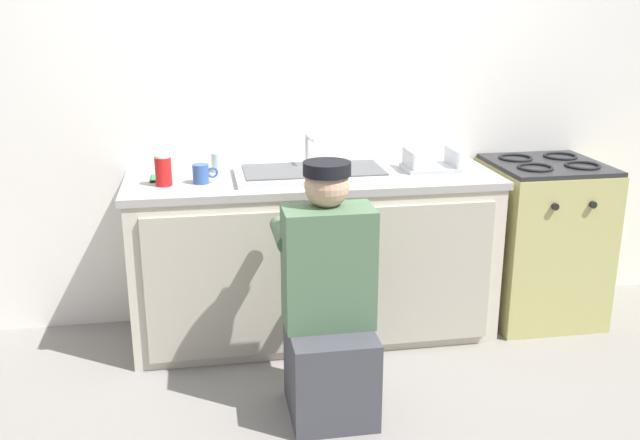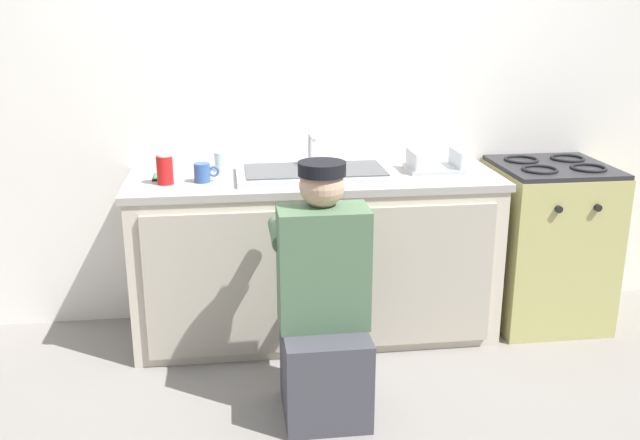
# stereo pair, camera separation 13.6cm
# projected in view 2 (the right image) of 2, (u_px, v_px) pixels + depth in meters

# --- Properties ---
(ground_plane) EXTENTS (12.00, 12.00, 0.00)m
(ground_plane) POSITION_uv_depth(u_px,v_px,m) (323.00, 356.00, 3.63)
(ground_plane) COLOR gray
(back_wall) EXTENTS (6.00, 0.10, 2.50)m
(back_wall) POSITION_uv_depth(u_px,v_px,m) (307.00, 94.00, 3.88)
(back_wall) COLOR silver
(back_wall) RESTS_ON ground_plane
(counter_cabinet) EXTENTS (1.87, 0.62, 0.83)m
(counter_cabinet) POSITION_uv_depth(u_px,v_px,m) (315.00, 260.00, 3.78)
(counter_cabinet) COLOR beige
(counter_cabinet) RESTS_ON ground_plane
(countertop) EXTENTS (1.91, 0.62, 0.04)m
(countertop) POSITION_uv_depth(u_px,v_px,m) (315.00, 180.00, 3.66)
(countertop) COLOR #9E9993
(countertop) RESTS_ON counter_cabinet
(sink_double_basin) EXTENTS (0.80, 0.44, 0.19)m
(sink_double_basin) POSITION_uv_depth(u_px,v_px,m) (315.00, 172.00, 3.65)
(sink_double_basin) COLOR silver
(sink_double_basin) RESTS_ON countertop
(stove_range) EXTENTS (0.59, 0.62, 0.91)m
(stove_range) POSITION_uv_depth(u_px,v_px,m) (546.00, 243.00, 3.94)
(stove_range) COLOR tan
(stove_range) RESTS_ON ground_plane
(plumber_person) EXTENTS (0.42, 0.61, 1.10)m
(plumber_person) POSITION_uv_depth(u_px,v_px,m) (324.00, 312.00, 3.04)
(plumber_person) COLOR #3F3F47
(plumber_person) RESTS_ON ground_plane
(soda_cup_red) EXTENTS (0.08, 0.08, 0.15)m
(soda_cup_red) POSITION_uv_depth(u_px,v_px,m) (165.00, 169.00, 3.48)
(soda_cup_red) COLOR red
(soda_cup_red) RESTS_ON countertop
(dish_rack_tray) EXTENTS (0.28, 0.22, 0.11)m
(dish_rack_tray) POSITION_uv_depth(u_px,v_px,m) (433.00, 166.00, 3.77)
(dish_rack_tray) COLOR #B2B7BC
(dish_rack_tray) RESTS_ON countertop
(coffee_mug) EXTENTS (0.13, 0.08, 0.09)m
(coffee_mug) POSITION_uv_depth(u_px,v_px,m) (203.00, 173.00, 3.52)
(coffee_mug) COLOR #335699
(coffee_mug) RESTS_ON countertop
(cell_phone) EXTENTS (0.07, 0.14, 0.01)m
(cell_phone) POSITION_uv_depth(u_px,v_px,m) (160.00, 177.00, 3.62)
(cell_phone) COLOR black
(cell_phone) RESTS_ON countertop
(water_glass) EXTENTS (0.06, 0.06, 0.10)m
(water_glass) POSITION_uv_depth(u_px,v_px,m) (220.00, 162.00, 3.76)
(water_glass) COLOR #ADC6CC
(water_glass) RESTS_ON countertop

